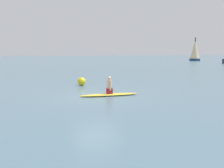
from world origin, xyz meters
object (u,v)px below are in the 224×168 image
sailboat_near_right (195,50)px  person_paddler (109,86)px  buoy_marker (82,81)px  surfboard (109,95)px

sailboat_near_right → person_paddler: bearing=144.0°
buoy_marker → person_paddler: bearing=178.1°
surfboard → sailboat_near_right: sailboat_near_right is taller
surfboard → buoy_marker: buoy_marker is taller
person_paddler → buoy_marker: bearing=96.2°
person_paddler → sailboat_near_right: 69.40m
person_paddler → buoy_marker: size_ratio=1.61×
person_paddler → buoy_marker: (5.14, -0.17, -0.26)m
surfboard → sailboat_near_right: 69.42m
surfboard → buoy_marker: (5.14, -0.17, 0.24)m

